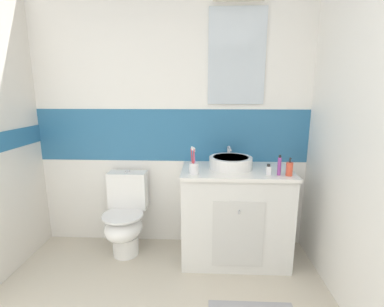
# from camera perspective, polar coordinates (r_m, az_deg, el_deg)

# --- Properties ---
(wall_back_tiled) EXTENTS (3.20, 0.20, 2.50)m
(wall_back_tiled) POSITION_cam_1_polar(r_m,az_deg,el_deg) (2.71, -4.01, 7.26)
(wall_back_tiled) COLOR white
(wall_back_tiled) RESTS_ON ground_plane
(vanity_cabinet) EXTENTS (0.95, 0.57, 0.85)m
(vanity_cabinet) POSITION_cam_1_polar(r_m,az_deg,el_deg) (2.61, 8.76, -12.17)
(vanity_cabinet) COLOR silver
(vanity_cabinet) RESTS_ON ground_plane
(sink_basin) EXTENTS (0.38, 0.42, 0.16)m
(sink_basin) POSITION_cam_1_polar(r_m,az_deg,el_deg) (2.47, 7.93, -1.75)
(sink_basin) COLOR white
(sink_basin) RESTS_ON vanity_cabinet
(toilet) EXTENTS (0.37, 0.50, 0.78)m
(toilet) POSITION_cam_1_polar(r_m,az_deg,el_deg) (2.75, -13.52, -12.56)
(toilet) COLOR white
(toilet) RESTS_ON ground_plane
(toothbrush_cup) EXTENTS (0.08, 0.08, 0.23)m
(toothbrush_cup) POSITION_cam_1_polar(r_m,az_deg,el_deg) (2.27, 0.39, -2.82)
(toothbrush_cup) COLOR white
(toothbrush_cup) RESTS_ON vanity_cabinet
(soap_dispenser) EXTENTS (0.05, 0.05, 0.15)m
(soap_dispenser) POSITION_cam_1_polar(r_m,az_deg,el_deg) (2.35, 19.37, -2.99)
(soap_dispenser) COLOR #D84C33
(soap_dispenser) RESTS_ON vanity_cabinet
(toothpaste_tube_upright) EXTENTS (0.03, 0.03, 0.17)m
(toothpaste_tube_upright) POSITION_cam_1_polar(r_m,az_deg,el_deg) (2.34, 17.50, -2.42)
(toothpaste_tube_upright) COLOR #993F99
(toothpaste_tube_upright) RESTS_ON vanity_cabinet
(perfume_flask_small) EXTENTS (0.04, 0.03, 0.09)m
(perfume_flask_small) POSITION_cam_1_polar(r_m,az_deg,el_deg) (2.33, 15.41, -3.24)
(perfume_flask_small) COLOR white
(perfume_flask_small) RESTS_ON vanity_cabinet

